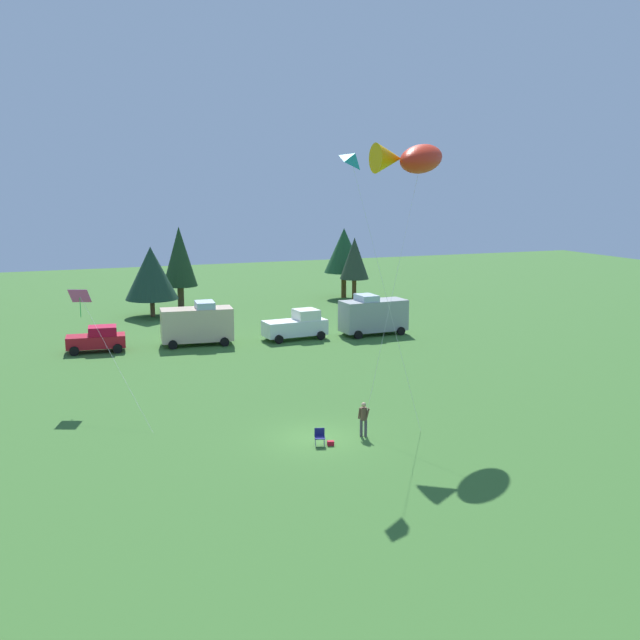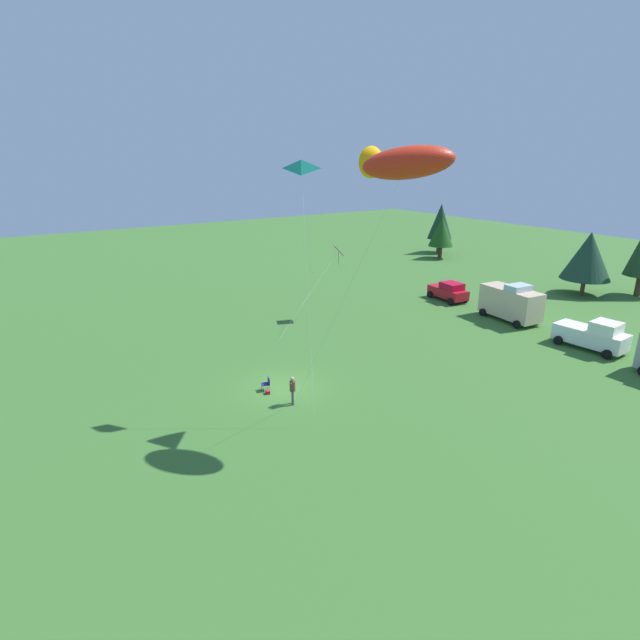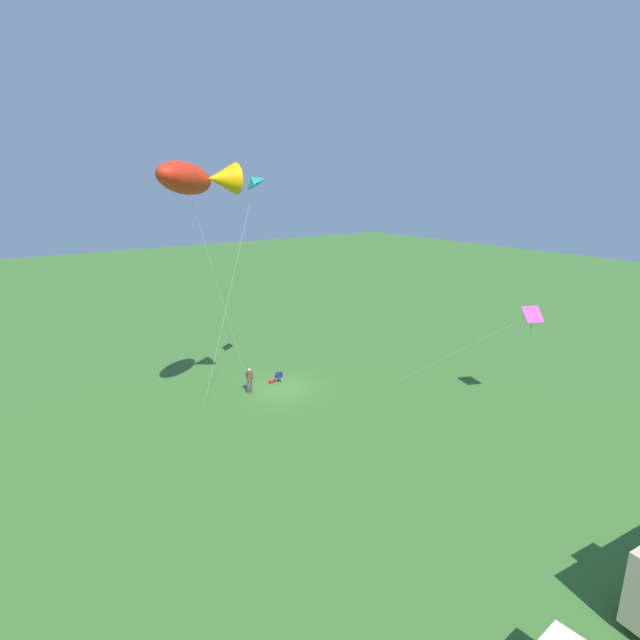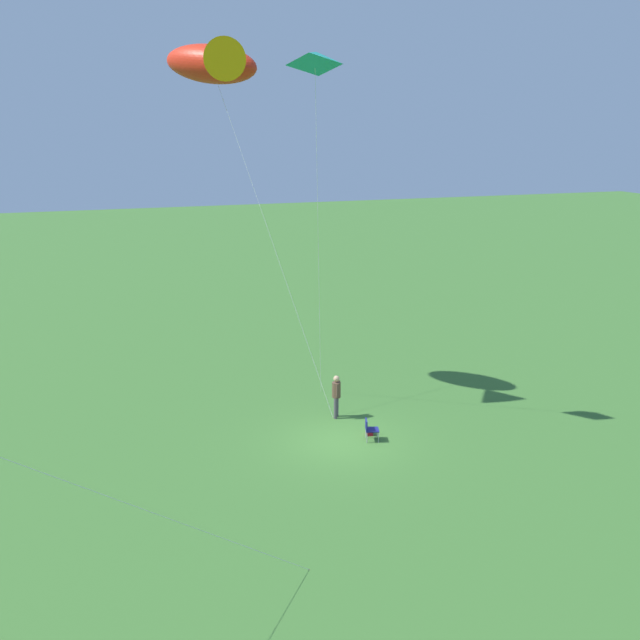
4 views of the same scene
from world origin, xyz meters
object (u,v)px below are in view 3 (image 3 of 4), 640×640
at_px(backpack_on_grass, 271,382).
at_px(kite_large_fish, 194,178).
at_px(kite_diamond_rainbow, 530,316).
at_px(kite_delta_teal, 251,182).
at_px(person_kite_flyer, 249,379).
at_px(folding_chair, 279,376).

bearing_deg(backpack_on_grass, kite_large_fish, 33.29).
bearing_deg(backpack_on_grass, kite_diamond_rainbow, 129.38).
distance_m(backpack_on_grass, kite_delta_teal, 13.46).
relative_size(person_kite_flyer, kite_large_fish, 0.12).
bearing_deg(folding_chair, backpack_on_grass, 84.21).
height_order(folding_chair, kite_large_fish, kite_large_fish).
bearing_deg(kite_large_fish, kite_delta_teal, -149.16).
distance_m(folding_chair, kite_large_fish, 15.25).
bearing_deg(kite_diamond_rainbow, kite_delta_teal, -42.33).
distance_m(folding_chair, kite_diamond_rainbow, 16.48).
height_order(person_kite_flyer, kite_delta_teal, kite_delta_teal).
bearing_deg(folding_chair, kite_diamond_rainbow, -124.72).
height_order(backpack_on_grass, kite_diamond_rainbow, kite_diamond_rainbow).
relative_size(backpack_on_grass, kite_delta_teal, 0.02).
bearing_deg(kite_large_fish, backpack_on_grass, -146.71).
bearing_deg(kite_large_fish, kite_diamond_rainbow, 153.57).
bearing_deg(person_kite_flyer, backpack_on_grass, -41.92).
bearing_deg(kite_diamond_rainbow, kite_large_fish, -26.43).
height_order(kite_large_fish, kite_delta_teal, kite_large_fish).
bearing_deg(kite_diamond_rainbow, person_kite_flyer, -44.12).
distance_m(kite_large_fish, kite_diamond_rainbow, 19.99).
bearing_deg(kite_large_fish, person_kite_flyer, -140.71).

